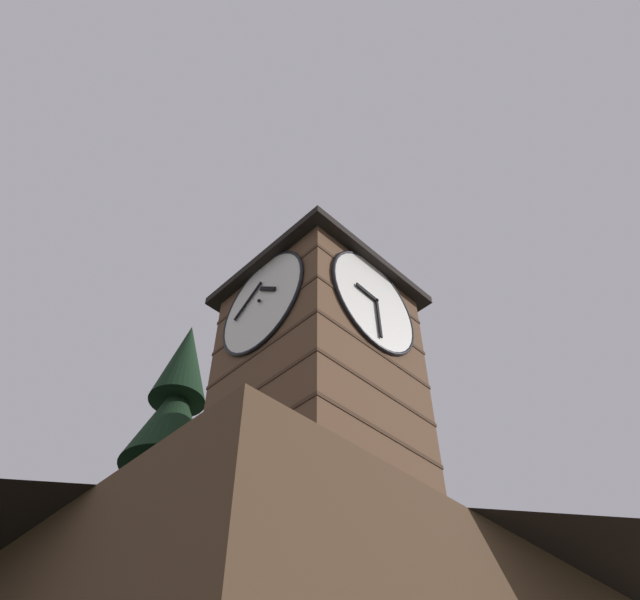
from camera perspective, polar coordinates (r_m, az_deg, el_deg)
name	(u,v)px	position (r m, az deg, el deg)	size (l,w,h in m)	color
clock_tower	(318,360)	(16.83, -0.16, -5.63)	(4.87, 4.87, 9.36)	brown
flying_bird_high	(350,282)	(28.18, 2.86, 1.71)	(0.58, 0.31, 0.10)	black
flying_bird_low	(360,271)	(22.20, 3.77, 2.72)	(0.55, 0.24, 0.10)	black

